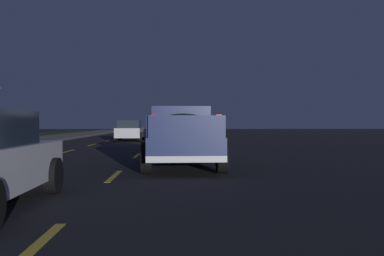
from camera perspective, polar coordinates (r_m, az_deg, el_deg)
ground at (r=27.47m, az=-9.34°, el=-2.15°), size 144.00×144.00×0.00m
sidewalk_shoulder at (r=29.29m, az=-23.98°, el=-1.91°), size 108.00×4.00×0.12m
lane_markings at (r=30.54m, az=-14.53°, el=-1.88°), size 108.00×7.04×0.01m
pickup_truck at (r=13.23m, az=-1.42°, el=-0.89°), size 5.47×2.37×1.87m
sedan_red at (r=29.52m, az=-2.07°, el=-0.43°), size 4.40×2.02×1.54m
sedan_silver at (r=32.45m, az=-8.29°, el=-0.34°), size 4.41×2.04×1.54m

